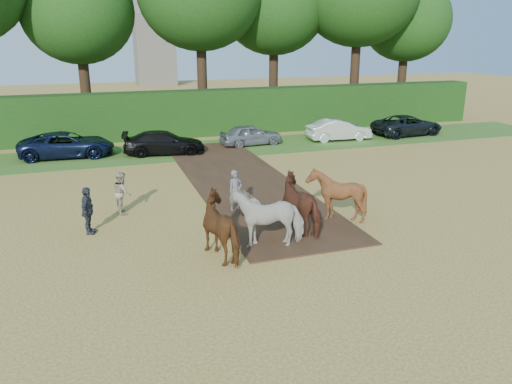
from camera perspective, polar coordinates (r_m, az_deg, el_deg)
name	(u,v)px	position (r m, az deg, el deg)	size (l,w,h in m)	color
ground	(258,242)	(16.49, 0.24, -5.76)	(120.00, 120.00, 0.00)	gold
earth_strip	(241,181)	(23.20, -1.76, 1.30)	(4.50, 17.00, 0.05)	#472D1C
grass_verge	(182,151)	(29.48, -8.50, 4.64)	(50.00, 5.00, 0.03)	#38601E
hedgerow	(168,114)	(33.58, -10.00, 8.73)	(46.00, 1.60, 3.00)	#14380F
spectator_near	(122,193)	(19.55, -15.02, -0.07)	(0.78, 0.61, 1.61)	beige
spectator_far	(88,211)	(17.83, -18.68, -2.04)	(0.97, 0.40, 1.66)	#2A2F38
plough_team	(285,209)	(16.70, 3.31, -1.93)	(6.47, 5.38, 1.94)	#5F2C17
parked_cars	(208,138)	(29.73, -5.53, 6.16)	(35.76, 3.46, 1.40)	silver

